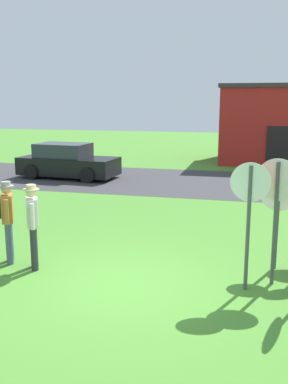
% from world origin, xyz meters
% --- Properties ---
extents(ground_plane, '(80.00, 80.00, 0.00)m').
position_xyz_m(ground_plane, '(0.00, 0.00, 0.00)').
color(ground_plane, '#47842D').
extents(street_asphalt, '(60.00, 6.40, 0.01)m').
position_xyz_m(street_asphalt, '(0.00, 10.76, 0.00)').
color(street_asphalt, '#38383A').
rests_on(street_asphalt, ground).
extents(building_background, '(6.07, 5.13, 4.19)m').
position_xyz_m(building_background, '(3.38, 18.04, 2.10)').
color(building_background, '#B2231E').
rests_on(building_background, ground).
extents(parked_car_on_street, '(4.43, 2.28, 1.51)m').
position_xyz_m(parked_car_on_street, '(-5.72, 10.51, 0.69)').
color(parked_car_on_street, black).
rests_on(parked_car_on_street, ground).
extents(stop_sign_tallest, '(0.77, 0.19, 2.36)m').
position_xyz_m(stop_sign_tallest, '(2.65, 0.73, 1.62)').
color(stop_sign_tallest, '#474C4C').
rests_on(stop_sign_tallest, ground).
extents(stop_sign_center_cluster, '(0.69, 0.08, 2.32)m').
position_xyz_m(stop_sign_center_cluster, '(2.18, 0.40, 1.57)').
color(stop_sign_center_cluster, '#474C4C').
rests_on(stop_sign_center_cluster, ground).
extents(stop_sign_leaning_right, '(0.72, 0.16, 1.94)m').
position_xyz_m(stop_sign_leaning_right, '(2.73, 1.58, 1.31)').
color(stop_sign_leaning_right, '#474C4C').
rests_on(stop_sign_leaning_right, ground).
extents(person_holding_notes, '(0.45, 0.52, 1.74)m').
position_xyz_m(person_holding_notes, '(-2.69, 0.58, 1.01)').
color(person_holding_notes, '#4C5670').
rests_on(person_holding_notes, ground).
extents(person_with_sunhat, '(0.36, 0.52, 1.74)m').
position_xyz_m(person_with_sunhat, '(-2.00, 0.40, 0.98)').
color(person_with_sunhat, '#2D2D33').
rests_on(person_with_sunhat, ground).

